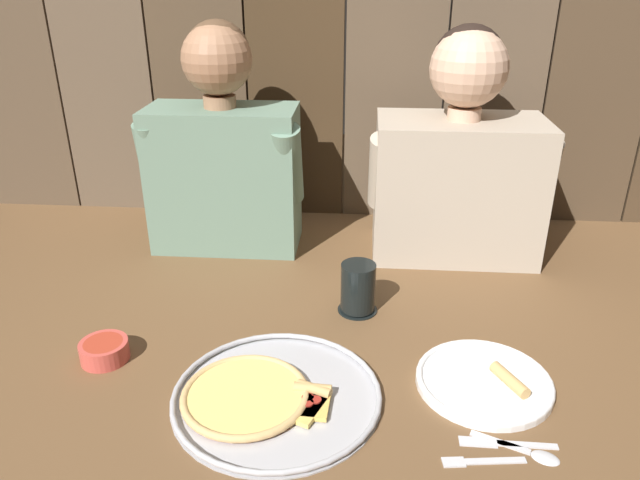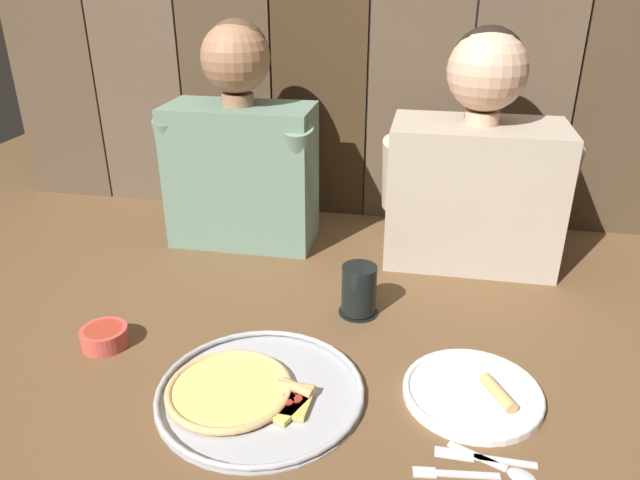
{
  "view_description": "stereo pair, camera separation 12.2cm",
  "coord_description": "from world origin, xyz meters",
  "px_view_note": "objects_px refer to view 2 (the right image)",
  "views": [
    {
      "loc": [
        0.06,
        -1.0,
        0.7
      ],
      "look_at": [
        -0.02,
        0.1,
        0.18
      ],
      "focal_mm": 33.5,
      "sensor_mm": 36.0,
      "label": 1
    },
    {
      "loc": [
        0.18,
        -0.99,
        0.7
      ],
      "look_at": [
        -0.02,
        0.1,
        0.18
      ],
      "focal_mm": 33.5,
      "sensor_mm": 36.0,
      "label": 2
    }
  ],
  "objects_px": {
    "pizza_tray": "(251,391)",
    "dinner_plate": "(473,392)",
    "drinking_glass": "(359,290)",
    "diner_right": "(476,165)",
    "dipping_bowl": "(104,336)",
    "diner_left": "(241,148)"
  },
  "relations": [
    {
      "from": "diner_right",
      "to": "dipping_bowl",
      "type": "bearing_deg",
      "value": -143.43
    },
    {
      "from": "dipping_bowl",
      "to": "diner_left",
      "type": "distance_m",
      "value": 0.6
    },
    {
      "from": "dinner_plate",
      "to": "dipping_bowl",
      "type": "height_order",
      "value": "dipping_bowl"
    },
    {
      "from": "dinner_plate",
      "to": "diner_left",
      "type": "height_order",
      "value": "diner_left"
    },
    {
      "from": "pizza_tray",
      "to": "dinner_plate",
      "type": "bearing_deg",
      "value": 10.23
    },
    {
      "from": "drinking_glass",
      "to": "dipping_bowl",
      "type": "distance_m",
      "value": 0.53
    },
    {
      "from": "drinking_glass",
      "to": "diner_right",
      "type": "relative_size",
      "value": 0.2
    },
    {
      "from": "dipping_bowl",
      "to": "diner_left",
      "type": "xyz_separation_m",
      "value": [
        0.13,
        0.54,
        0.24
      ]
    },
    {
      "from": "pizza_tray",
      "to": "diner_right",
      "type": "bearing_deg",
      "value": 58.15
    },
    {
      "from": "dipping_bowl",
      "to": "diner_right",
      "type": "distance_m",
      "value": 0.93
    },
    {
      "from": "drinking_glass",
      "to": "diner_left",
      "type": "relative_size",
      "value": 0.2
    },
    {
      "from": "dinner_plate",
      "to": "drinking_glass",
      "type": "relative_size",
      "value": 2.17
    },
    {
      "from": "pizza_tray",
      "to": "diner_right",
      "type": "relative_size",
      "value": 0.65
    },
    {
      "from": "diner_left",
      "to": "drinking_glass",
      "type": "bearing_deg",
      "value": -41.96
    },
    {
      "from": "pizza_tray",
      "to": "drinking_glass",
      "type": "bearing_deg",
      "value": 64.01
    },
    {
      "from": "pizza_tray",
      "to": "dipping_bowl",
      "type": "distance_m",
      "value": 0.34
    },
    {
      "from": "pizza_tray",
      "to": "dipping_bowl",
      "type": "bearing_deg",
      "value": 164.31
    },
    {
      "from": "dinner_plate",
      "to": "diner_left",
      "type": "distance_m",
      "value": 0.85
    },
    {
      "from": "diner_right",
      "to": "pizza_tray",
      "type": "bearing_deg",
      "value": -121.85
    },
    {
      "from": "drinking_glass",
      "to": "diner_right",
      "type": "height_order",
      "value": "diner_right"
    },
    {
      "from": "diner_right",
      "to": "drinking_glass",
      "type": "bearing_deg",
      "value": -126.88
    },
    {
      "from": "drinking_glass",
      "to": "diner_left",
      "type": "distance_m",
      "value": 0.52
    }
  ]
}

